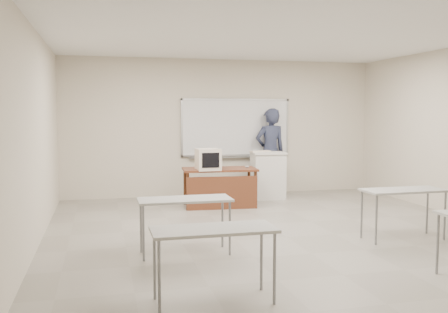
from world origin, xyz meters
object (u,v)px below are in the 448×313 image
object	(u,v)px
laptop	(213,165)
keyboard	(260,151)
instructor_desk	(221,180)
podium	(268,175)
presenter	(270,151)
whiteboard	(236,128)
mouse	(247,167)
crt_monitor	(208,159)

from	to	relation	value
laptop	keyboard	bearing A→B (deg)	37.54
keyboard	instructor_desk	bearing A→B (deg)	-160.55
podium	presenter	distance (m)	0.78
whiteboard	mouse	bearing A→B (deg)	-96.13
whiteboard	podium	size ratio (longest dim) A/B	2.49
crt_monitor	keyboard	distance (m)	1.54
laptop	instructor_desk	bearing A→B (deg)	-56.41
laptop	keyboard	world-z (taller)	keyboard
laptop	presenter	world-z (taller)	presenter
instructor_desk	laptop	world-z (taller)	laptop
instructor_desk	podium	xyz separation A→B (m)	(1.20, 0.71, -0.04)
crt_monitor	presenter	distance (m)	2.15
instructor_desk	crt_monitor	distance (m)	0.48
whiteboard	keyboard	size ratio (longest dim) A/B	5.35
presenter	laptop	bearing A→B (deg)	27.74
mouse	presenter	size ratio (longest dim) A/B	0.05
crt_monitor	keyboard	size ratio (longest dim) A/B	1.04
crt_monitor	laptop	size ratio (longest dim) A/B	1.55
instructor_desk	crt_monitor	size ratio (longest dim) A/B	2.95
crt_monitor	presenter	size ratio (longest dim) A/B	0.25
whiteboard	keyboard	world-z (taller)	whiteboard
laptop	keyboard	distance (m)	1.28
podium	laptop	size ratio (longest dim) A/B	3.20
crt_monitor	whiteboard	bearing A→B (deg)	56.06
presenter	keyboard	bearing A→B (deg)	45.47
whiteboard	keyboard	xyz separation A→B (m)	(0.35, -0.69, -0.47)
laptop	mouse	size ratio (longest dim) A/B	3.42
whiteboard	keyboard	bearing A→B (deg)	-63.03
podium	crt_monitor	world-z (taller)	crt_monitor
instructor_desk	whiteboard	bearing A→B (deg)	69.24
instructor_desk	podium	distance (m)	1.40
podium	mouse	distance (m)	0.94
instructor_desk	presenter	world-z (taller)	presenter
laptop	mouse	xyz separation A→B (m)	(0.65, -0.18, -0.04)
instructor_desk	mouse	distance (m)	0.60
podium	mouse	size ratio (longest dim) A/B	10.96
laptop	keyboard	size ratio (longest dim) A/B	0.67
podium	crt_monitor	size ratio (longest dim) A/B	2.06
whiteboard	presenter	world-z (taller)	whiteboard
instructor_desk	crt_monitor	xyz separation A→B (m)	(-0.26, -0.01, 0.40)
podium	keyboard	world-z (taller)	keyboard
whiteboard	instructor_desk	world-z (taller)	whiteboard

